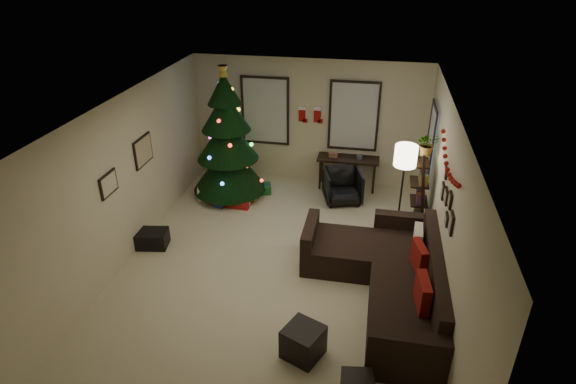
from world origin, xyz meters
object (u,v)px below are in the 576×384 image
object	(u,v)px
sofa	(389,277)
desk_chair	(343,186)
desk	(348,161)
christmas_tree	(227,143)
bookshelf	(420,196)

from	to	relation	value
sofa	desk_chair	bearing A→B (deg)	108.63
sofa	desk	world-z (taller)	sofa
desk_chair	desk	bearing A→B (deg)	69.77
christmas_tree	sofa	xyz separation A→B (m)	(3.31, -2.67, -0.87)
desk_chair	christmas_tree	bearing A→B (deg)	167.40
sofa	desk	bearing A→B (deg)	104.60
christmas_tree	desk_chair	bearing A→B (deg)	3.56
christmas_tree	sofa	distance (m)	4.34
desk	desk_chair	bearing A→B (deg)	-94.06
desk	bookshelf	distance (m)	2.19
christmas_tree	bookshelf	xyz separation A→B (m)	(3.80, -0.88, -0.36)
christmas_tree	desk	world-z (taller)	christmas_tree
desk_chair	bookshelf	size ratio (longest dim) A/B	0.42
desk_chair	bookshelf	xyz separation A→B (m)	(1.44, -1.02, 0.46)
sofa	bookshelf	bearing A→B (deg)	74.58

